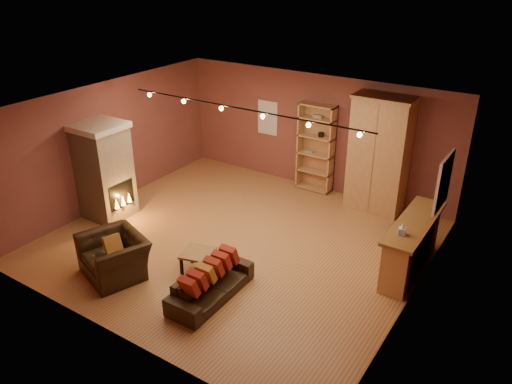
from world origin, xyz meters
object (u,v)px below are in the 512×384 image
Objects in this scene: bookcase at (317,147)px; armchair at (114,250)px; armoire at (379,154)px; fireplace at (105,171)px; coffee_table at (198,255)px; bar_counter at (411,245)px; loveseat at (211,279)px.

bookcase is 1.61× the size of armchair.
armoire is (1.61, -0.22, 0.22)m from bookcase.
fireplace reaches higher than coffee_table.
fireplace is 6.45m from bar_counter.
fireplace is at bearing -143.77° from armoire.
armoire reaches higher than coffee_table.
bookcase is at bearing 94.98° from armchair.
fireplace is at bearing 168.07° from coffee_table.
bar_counter is (6.24, 1.51, -0.55)m from fireplace.
bar_counter is 3.86m from coffee_table.
fireplace is 1.59× the size of armchair.
bookcase is 4.44m from coffee_table.
bookcase is at bearing 5.34° from loveseat.
armoire is 1.24× the size of bar_counter.
loveseat is at bearing -103.31° from armoire.
loveseat is 1.91m from armchair.
armoire is at bearing -7.77° from bookcase.
armchair is 1.49m from coffee_table.
fireplace is at bearing 72.49° from loveseat.
armoire reaches higher than bookcase.
armchair reaches higher than loveseat.
armoire reaches higher than fireplace.
bookcase is 1.64m from armoire.
bookcase is 3.21× the size of coffee_table.
loveseat is 2.54× the size of coffee_table.
coffee_table is (-0.66, 0.48, -0.01)m from loveseat.
bookcase is (3.19, 3.74, 0.03)m from fireplace.
coffee_table is (3.04, -0.64, -0.71)m from fireplace.
armchair is at bearing -145.34° from bar_counter.
armchair is at bearing 101.66° from loveseat.
fireplace is at bearing 159.73° from armchair.
bookcase is 3.82m from bar_counter.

